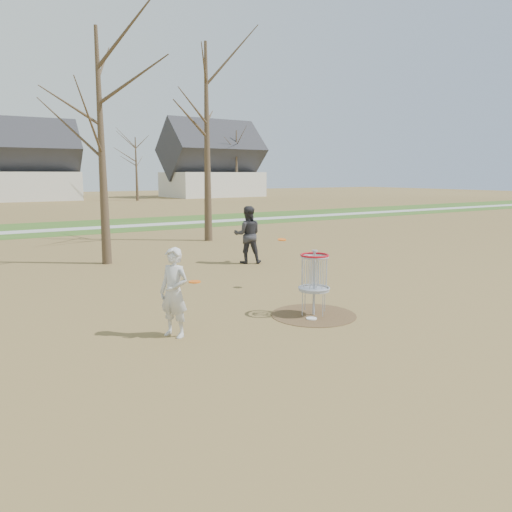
{
  "coord_description": "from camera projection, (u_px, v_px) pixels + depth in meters",
  "views": [
    {
      "loc": [
        -6.4,
        -8.01,
        2.94
      ],
      "look_at": [
        -0.5,
        1.5,
        1.1
      ],
      "focal_mm": 35.0,
      "sensor_mm": 36.0,
      "label": 1
    }
  ],
  "objects": [
    {
      "name": "bare_trees",
      "position": [
        58.0,
        144.0,
        40.59
      ],
      "size": [
        52.62,
        44.98,
        9.0
      ],
      "color": "#382B1E",
      "rests_on": "ground"
    },
    {
      "name": "player_standing",
      "position": [
        174.0,
        292.0,
        9.03
      ],
      "size": [
        0.63,
        0.71,
        1.64
      ],
      "primitive_type": "imported",
      "rotation": [
        0.0,
        0.0,
        -1.07
      ],
      "color": "silver",
      "rests_on": "ground"
    },
    {
      "name": "player_throwing",
      "position": [
        248.0,
        235.0,
        16.56
      ],
      "size": [
        1.15,
        1.06,
        1.91
      ],
      "primitive_type": "imported",
      "rotation": [
        0.0,
        0.0,
        2.69
      ],
      "color": "#2C2B2F",
      "rests_on": "ground"
    },
    {
      "name": "houses_row",
      "position": [
        54.0,
        169.0,
        56.27
      ],
      "size": [
        56.51,
        10.01,
        7.26
      ],
      "color": "silver",
      "rests_on": "ground"
    },
    {
      "name": "footpath",
      "position": [
        86.0,
        228.0,
        27.3
      ],
      "size": [
        160.0,
        1.5,
        0.01
      ],
      "primitive_type": "cube",
      "color": "#9E9E99",
      "rests_on": "green_band"
    },
    {
      "name": "ground",
      "position": [
        313.0,
        315.0,
        10.53
      ],
      "size": [
        160.0,
        160.0,
        0.0
      ],
      "primitive_type": "plane",
      "color": "brown",
      "rests_on": "ground"
    },
    {
      "name": "dirt_circle",
      "position": [
        313.0,
        315.0,
        10.53
      ],
      "size": [
        1.8,
        1.8,
        0.01
      ],
      "primitive_type": "cylinder",
      "color": "#47331E",
      "rests_on": "ground"
    },
    {
      "name": "disc_grounded",
      "position": [
        311.0,
        318.0,
        10.22
      ],
      "size": [
        0.22,
        0.22,
        0.02
      ],
      "primitive_type": "cylinder",
      "color": "white",
      "rests_on": "dirt_circle"
    },
    {
      "name": "green_band",
      "position": [
        82.0,
        227.0,
        28.14
      ],
      "size": [
        160.0,
        8.0,
        0.01
      ],
      "primitive_type": "cube",
      "color": "#2D5119",
      "rests_on": "ground"
    },
    {
      "name": "disc_golf_basket",
      "position": [
        314.0,
        273.0,
        10.38
      ],
      "size": [
        0.64,
        0.64,
        1.35
      ],
      "color": "#9EA3AD",
      "rests_on": "ground"
    },
    {
      "name": "discs_in_play",
      "position": [
        248.0,
        256.0,
        10.95
      ],
      "size": [
        3.83,
        2.68,
        0.28
      ],
      "color": "#EF5E0C",
      "rests_on": "ground"
    }
  ]
}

